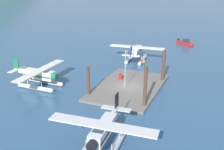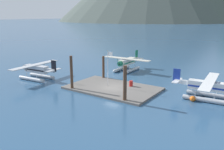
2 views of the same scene
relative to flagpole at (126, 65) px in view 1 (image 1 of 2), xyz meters
The scene contains 12 objects.
ground_plane 3.96m from the flagpole, 11.03° to the right, with size 1200.00×1200.00×0.00m, color #2D5175.
dock_platform 3.81m from the flagpole, 11.03° to the right, with size 13.85×8.74×0.30m, color #66605B.
piling_near_left 5.84m from the flagpole, 134.31° to the right, with size 0.43×0.43×5.33m, color #4C3323.
piling_near_right 6.98m from the flagpole, 36.63° to the right, with size 0.49×0.49×4.93m, color #4C3323.
piling_far_left 5.69m from the flagpole, 134.68° to the left, with size 0.41×0.41×4.20m, color #4C3323.
flagpole is the anchor object (origin of this frame).
fuel_drum 4.72m from the flagpole, 32.27° to the left, with size 0.62×0.62×0.88m.
mooring_buoy 13.40m from the flagpole, ahead, with size 0.76×0.76×0.76m, color orange.
seaplane_silver_port_aft 14.18m from the flagpole, 167.79° to the right, with size 7.97×10.48×3.84m.
seaplane_white_stbd_fwd 14.68m from the flagpole, 12.35° to the left, with size 7.97×10.48×3.84m.
seaplane_cream_bow_left 12.69m from the flagpole, 107.43° to the left, with size 10.41×7.98×3.84m.
boat_red_open_se 30.92m from the flagpole, ahead, with size 3.72×4.26×1.50m.
Camera 1 is at (-34.49, -12.28, 15.55)m, focal length 43.59 mm.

